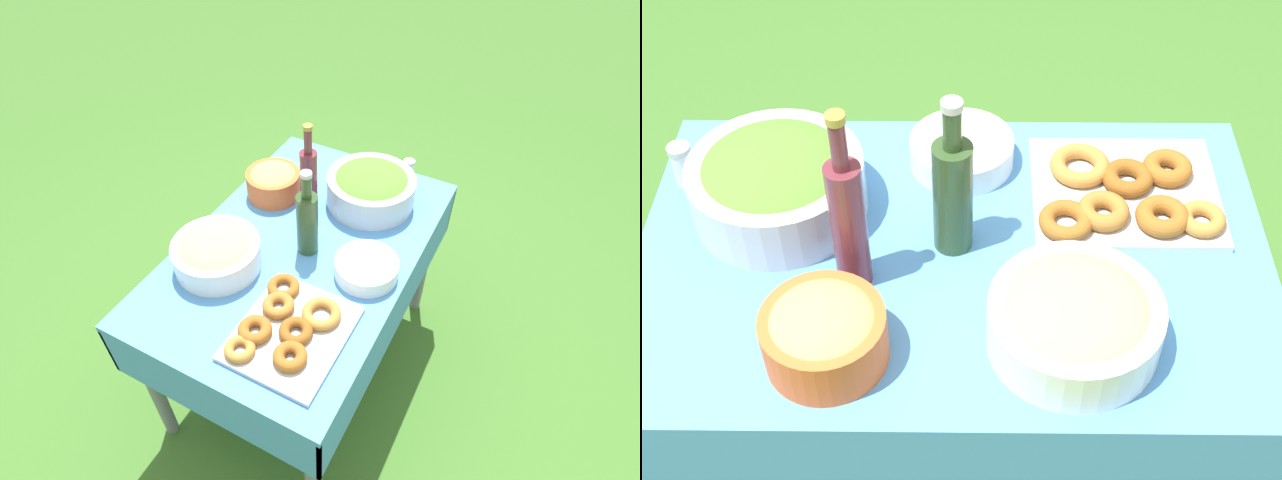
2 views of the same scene
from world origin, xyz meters
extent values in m
plane|color=#3D6B28|center=(0.00, 0.00, 0.00)|extent=(14.00, 14.00, 0.00)
cube|color=#4C8CD1|center=(0.00, 0.00, 0.72)|extent=(1.19, 0.77, 0.02)
cube|color=#4C8CD1|center=(0.00, -0.38, 0.60)|extent=(1.19, 0.01, 0.22)
cube|color=#4C8CD1|center=(0.00, 0.38, 0.60)|extent=(1.19, 0.01, 0.22)
cube|color=#4C8CD1|center=(-0.59, 0.00, 0.60)|extent=(0.01, 0.77, 0.22)
cube|color=#4C8CD1|center=(0.59, 0.00, 0.60)|extent=(0.01, 0.77, 0.22)
cylinder|color=slate|center=(-0.53, -0.33, 0.36)|extent=(0.05, 0.05, 0.71)
cylinder|color=slate|center=(0.53, -0.33, 0.36)|extent=(0.05, 0.05, 0.71)
cylinder|color=silver|center=(0.34, -0.11, 0.79)|extent=(0.33, 0.33, 0.12)
ellipsoid|color=#51892D|center=(0.34, -0.11, 0.84)|extent=(0.29, 0.29, 0.07)
cylinder|color=white|center=(-0.21, 0.21, 0.78)|extent=(0.29, 0.29, 0.10)
ellipsoid|color=tan|center=(-0.21, 0.21, 0.82)|extent=(0.26, 0.26, 0.07)
cube|color=silver|center=(-0.34, -0.16, 0.74)|extent=(0.37, 0.31, 0.02)
torus|color=#93561E|center=(-0.42, -0.20, 0.77)|extent=(0.13, 0.13, 0.04)
torus|color=#93561E|center=(-0.21, -0.05, 0.77)|extent=(0.12, 0.12, 0.03)
torus|color=#A36628|center=(-0.28, -0.08, 0.77)|extent=(0.13, 0.13, 0.03)
torus|color=#B27533|center=(-0.25, -0.21, 0.77)|extent=(0.16, 0.16, 0.03)
torus|color=#B27533|center=(-0.47, -0.06, 0.77)|extent=(0.10, 0.10, 0.03)
torus|color=#93561E|center=(-0.39, -0.07, 0.77)|extent=(0.14, 0.14, 0.04)
torus|color=brown|center=(-0.34, -0.17, 0.77)|extent=(0.14, 0.14, 0.03)
cylinder|color=white|center=(-0.01, -0.25, 0.74)|extent=(0.21, 0.21, 0.01)
cylinder|color=white|center=(-0.01, -0.25, 0.75)|extent=(0.21, 0.21, 0.01)
cylinder|color=white|center=(-0.01, -0.25, 0.77)|extent=(0.21, 0.21, 0.01)
cylinder|color=white|center=(-0.01, -0.25, 0.78)|extent=(0.21, 0.21, 0.01)
cylinder|color=white|center=(-0.01, -0.25, 0.79)|extent=(0.21, 0.21, 0.01)
cylinder|color=#2D4723|center=(0.00, -0.03, 0.85)|extent=(0.07, 0.07, 0.23)
cylinder|color=#2D4723|center=(0.00, -0.03, 1.01)|extent=(0.03, 0.03, 0.08)
cylinder|color=#B7B7B7|center=(0.00, -0.03, 1.06)|extent=(0.04, 0.04, 0.02)
cylinder|color=maroon|center=(0.18, 0.07, 0.87)|extent=(0.06, 0.06, 0.27)
cylinder|color=maroon|center=(0.18, 0.07, 1.05)|extent=(0.03, 0.03, 0.09)
cylinder|color=#A58C33|center=(0.18, 0.07, 1.10)|extent=(0.03, 0.03, 0.02)
cylinder|color=#E05B28|center=(0.21, 0.24, 0.79)|extent=(0.21, 0.21, 0.10)
ellipsoid|color=#ADCC59|center=(0.21, 0.24, 0.82)|extent=(0.18, 0.18, 0.07)
cylinder|color=white|center=(0.54, -0.19, 0.77)|extent=(0.04, 0.04, 0.08)
cylinder|color=silver|center=(0.54, -0.19, 0.82)|extent=(0.05, 0.05, 0.01)
camera|label=1|loc=(-1.07, -0.64, 1.98)|focal=28.00mm
camera|label=2|loc=(-0.03, 1.13, 1.95)|focal=50.00mm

